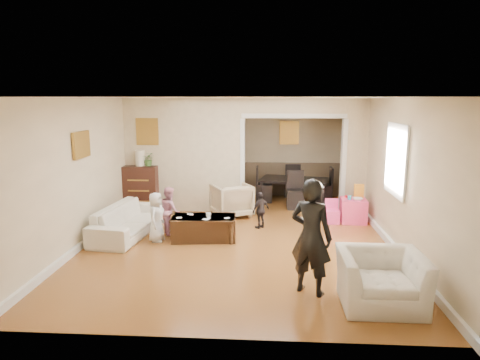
# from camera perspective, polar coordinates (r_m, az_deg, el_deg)

# --- Properties ---
(floor) EXTENTS (7.00, 7.00, 0.00)m
(floor) POSITION_cam_1_polar(r_m,az_deg,el_deg) (8.05, -0.09, -7.63)
(floor) COLOR #A6662B
(floor) RESTS_ON ground
(partition_left) EXTENTS (2.75, 0.18, 2.60)m
(partition_left) POSITION_cam_1_polar(r_m,az_deg,el_deg) (9.68, -7.58, 3.37)
(partition_left) COLOR beige
(partition_left) RESTS_ON ground
(partition_right) EXTENTS (0.55, 0.18, 2.60)m
(partition_right) POSITION_cam_1_polar(r_m,az_deg,el_deg) (9.70, 15.38, 3.09)
(partition_right) COLOR beige
(partition_right) RESTS_ON ground
(partition_header) EXTENTS (2.22, 0.18, 0.35)m
(partition_header) POSITION_cam_1_polar(r_m,az_deg,el_deg) (9.43, 7.41, 10.03)
(partition_header) COLOR beige
(partition_header) RESTS_ON partition_right
(window_pane) EXTENTS (0.03, 0.95, 1.10)m
(window_pane) POSITION_cam_1_polar(r_m,az_deg,el_deg) (7.62, 20.67, 2.58)
(window_pane) COLOR white
(window_pane) RESTS_ON ground
(framed_art_partition) EXTENTS (0.45, 0.03, 0.55)m
(framed_art_partition) POSITION_cam_1_polar(r_m,az_deg,el_deg) (9.71, -12.58, 6.49)
(framed_art_partition) COLOR brown
(framed_art_partition) RESTS_ON partition_left
(framed_art_sofa_wall) EXTENTS (0.03, 0.55, 0.40)m
(framed_art_sofa_wall) POSITION_cam_1_polar(r_m,az_deg,el_deg) (7.74, -20.91, 4.56)
(framed_art_sofa_wall) COLOR brown
(framed_art_alcove) EXTENTS (0.45, 0.03, 0.55)m
(framed_art_alcove) POSITION_cam_1_polar(r_m,az_deg,el_deg) (11.10, 6.76, 6.44)
(framed_art_alcove) COLOR brown
(sofa) EXTENTS (1.01, 2.05, 0.58)m
(sofa) POSITION_cam_1_polar(r_m,az_deg,el_deg) (8.31, -14.99, -5.32)
(sofa) COLOR silver
(sofa) RESTS_ON ground
(armchair_back) EXTENTS (1.06, 1.07, 0.73)m
(armchair_back) POSITION_cam_1_polar(r_m,az_deg,el_deg) (9.26, -1.17, -2.76)
(armchair_back) COLOR tan
(armchair_back) RESTS_ON ground
(armchair_front) EXTENTS (1.05, 0.91, 0.68)m
(armchair_front) POSITION_cam_1_polar(r_m,az_deg,el_deg) (5.69, 18.75, -12.78)
(armchair_front) COLOR silver
(armchair_front) RESTS_ON ground
(dresser) EXTENTS (0.78, 0.44, 1.07)m
(dresser) POSITION_cam_1_polar(r_m,az_deg,el_deg) (9.88, -13.35, -1.17)
(dresser) COLOR #34180F
(dresser) RESTS_ON ground
(table_lamp) EXTENTS (0.22, 0.22, 0.36)m
(table_lamp) POSITION_cam_1_polar(r_m,az_deg,el_deg) (9.76, -13.54, 2.95)
(table_lamp) COLOR beige
(table_lamp) RESTS_ON dresser
(potted_plant) EXTENTS (0.28, 0.24, 0.31)m
(potted_plant) POSITION_cam_1_polar(r_m,az_deg,el_deg) (9.71, -12.40, 2.81)
(potted_plant) COLOR #447534
(potted_plant) RESTS_ON dresser
(coffee_table) EXTENTS (1.22, 0.70, 0.44)m
(coffee_table) POSITION_cam_1_polar(r_m,az_deg,el_deg) (7.82, -5.00, -6.55)
(coffee_table) COLOR #351F11
(coffee_table) RESTS_ON ground
(coffee_cup) EXTENTS (0.10, 0.10, 0.09)m
(coffee_cup) POSITION_cam_1_polar(r_m,az_deg,el_deg) (7.68, -4.35, -4.82)
(coffee_cup) COLOR white
(coffee_cup) RESTS_ON coffee_table
(play_table) EXTENTS (0.55, 0.55, 0.50)m
(play_table) POSITION_cam_1_polar(r_m,az_deg,el_deg) (9.17, 15.25, -4.05)
(play_table) COLOR #FF437D
(play_table) RESTS_ON ground
(cereal_box) EXTENTS (0.20, 0.08, 0.30)m
(cereal_box) POSITION_cam_1_polar(r_m,az_deg,el_deg) (9.20, 15.98, -1.47)
(cereal_box) COLOR yellow
(cereal_box) RESTS_ON play_table
(cyan_cup) EXTENTS (0.08, 0.08, 0.08)m
(cyan_cup) POSITION_cam_1_polar(r_m,az_deg,el_deg) (9.03, 14.78, -2.35)
(cyan_cup) COLOR teal
(cyan_cup) RESTS_ON play_table
(toy_block) EXTENTS (0.09, 0.08, 0.05)m
(toy_block) POSITION_cam_1_polar(r_m,az_deg,el_deg) (9.20, 14.45, -2.20)
(toy_block) COLOR red
(toy_block) RESTS_ON play_table
(play_bowl) EXTENTS (0.23, 0.23, 0.05)m
(play_bowl) POSITION_cam_1_polar(r_m,az_deg,el_deg) (9.00, 15.80, -2.54)
(play_bowl) COLOR white
(play_bowl) RESTS_ON play_table
(dining_table) EXTENTS (1.85, 1.29, 0.59)m
(dining_table) POSITION_cam_1_polar(r_m,az_deg,el_deg) (10.63, 7.37, -1.44)
(dining_table) COLOR black
(dining_table) RESTS_ON ground
(adult_person) EXTENTS (0.69, 0.61, 1.58)m
(adult_person) POSITION_cam_1_polar(r_m,az_deg,el_deg) (5.62, 9.71, -7.65)
(adult_person) COLOR black
(adult_person) RESTS_ON ground
(child_kneel_a) EXTENTS (0.32, 0.47, 0.92)m
(child_kneel_a) POSITION_cam_1_polar(r_m,az_deg,el_deg) (7.78, -11.42, -4.99)
(child_kneel_a) COLOR silver
(child_kneel_a) RESTS_ON ground
(child_kneel_b) EXTENTS (0.51, 0.56, 0.93)m
(child_kneel_b) POSITION_cam_1_polar(r_m,az_deg,el_deg) (8.16, -9.59, -4.13)
(child_kneel_b) COLOR #CF8196
(child_kneel_b) RESTS_ON ground
(child_toddler) EXTENTS (0.44, 0.44, 0.75)m
(child_toddler) POSITION_cam_1_polar(r_m,az_deg,el_deg) (8.41, 2.85, -4.15)
(child_toddler) COLOR black
(child_toddler) RESTS_ON ground
(craft_papers) EXTENTS (1.00, 0.44, 0.00)m
(craft_papers) POSITION_cam_1_polar(r_m,az_deg,el_deg) (7.72, -5.52, -5.08)
(craft_papers) COLOR white
(craft_papers) RESTS_ON coffee_table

